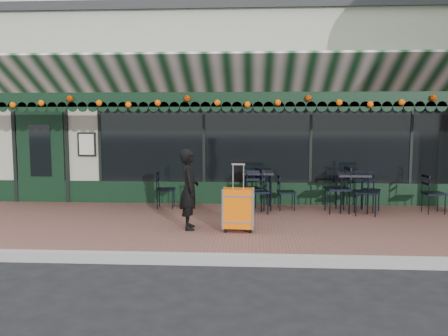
# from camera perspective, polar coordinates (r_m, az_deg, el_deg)

# --- Properties ---
(ground) EXTENTS (80.00, 80.00, 0.00)m
(ground) POSITION_cam_1_polar(r_m,az_deg,el_deg) (7.03, 2.51, -11.38)
(ground) COLOR black
(ground) RESTS_ON ground
(sidewalk) EXTENTS (18.00, 4.00, 0.15)m
(sidewalk) POSITION_cam_1_polar(r_m,az_deg,el_deg) (8.94, 2.73, -7.08)
(sidewalk) COLOR brown
(sidewalk) RESTS_ON ground
(curb) EXTENTS (18.00, 0.16, 0.15)m
(curb) POSITION_cam_1_polar(r_m,az_deg,el_deg) (6.93, 2.50, -10.99)
(curb) COLOR #9E9E99
(curb) RESTS_ON ground
(restaurant_building) EXTENTS (12.00, 9.60, 4.50)m
(restaurant_building) POSITION_cam_1_polar(r_m,az_deg,el_deg) (14.54, 3.08, 6.70)
(restaurant_building) COLOR #A9A692
(restaurant_building) RESTS_ON ground
(woman) EXTENTS (0.42, 0.57, 1.42)m
(woman) POSITION_cam_1_polar(r_m,az_deg,el_deg) (8.34, -4.22, -2.55)
(woman) COLOR black
(woman) RESTS_ON sidewalk
(suitcase) EXTENTS (0.52, 0.31, 1.17)m
(suitcase) POSITION_cam_1_polar(r_m,az_deg,el_deg) (8.19, 1.72, -4.96)
(suitcase) COLOR #FF6708
(suitcase) RESTS_ON sidewalk
(cafe_table_a) EXTENTS (0.65, 0.65, 0.80)m
(cafe_table_a) POSITION_cam_1_polar(r_m,az_deg,el_deg) (10.23, 15.16, -1.10)
(cafe_table_a) COLOR black
(cafe_table_a) RESTS_ON sidewalk
(cafe_table_b) EXTENTS (0.65, 0.65, 0.81)m
(cafe_table_b) POSITION_cam_1_polar(r_m,az_deg,el_deg) (10.21, 4.09, -0.88)
(cafe_table_b) COLOR black
(cafe_table_b) RESTS_ON sidewalk
(chair_a_left) EXTENTS (0.53, 0.53, 0.97)m
(chair_a_left) POSITION_cam_1_polar(r_m,az_deg,el_deg) (10.07, 13.48, -2.51)
(chair_a_left) COLOR black
(chair_a_left) RESTS_ON sidewalk
(chair_a_right) EXTENTS (0.49, 0.49, 0.81)m
(chair_a_right) POSITION_cam_1_polar(r_m,az_deg,el_deg) (10.59, 17.25, -2.64)
(chair_a_right) COLOR black
(chair_a_right) RESTS_ON sidewalk
(chair_a_front) EXTENTS (0.51, 0.51, 0.91)m
(chair_a_front) POSITION_cam_1_polar(r_m,az_deg,el_deg) (9.97, 16.62, -2.86)
(chair_a_front) COLOR black
(chair_a_front) RESTS_ON sidewalk
(chair_a_extra) EXTENTS (0.43, 0.43, 0.81)m
(chair_a_extra) POSITION_cam_1_polar(r_m,az_deg,el_deg) (10.63, 23.92, -2.85)
(chair_a_extra) COLOR black
(chair_a_extra) RESTS_ON sidewalk
(chair_b_left) EXTENTS (0.58, 0.58, 0.91)m
(chair_b_left) POSITION_cam_1_polar(r_m,az_deg,el_deg) (9.97, 3.17, -2.60)
(chair_b_left) COLOR black
(chair_b_left) RESTS_ON sidewalk
(chair_b_right) EXTENTS (0.40, 0.40, 0.75)m
(chair_b_right) POSITION_cam_1_polar(r_m,az_deg,el_deg) (10.19, 7.51, -2.92)
(chair_b_right) COLOR black
(chair_b_right) RESTS_ON sidewalk
(chair_b_front) EXTENTS (0.52, 0.52, 0.88)m
(chair_b_front) POSITION_cam_1_polar(r_m,az_deg,el_deg) (9.74, 4.05, -2.89)
(chair_b_front) COLOR black
(chair_b_front) RESTS_ON sidewalk
(chair_solo) EXTENTS (0.42, 0.42, 0.80)m
(chair_solo) POSITION_cam_1_polar(r_m,az_deg,el_deg) (10.37, -7.03, -2.62)
(chair_solo) COLOR black
(chair_solo) RESTS_ON sidewalk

